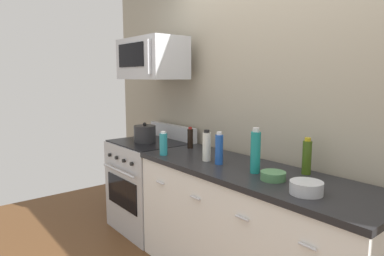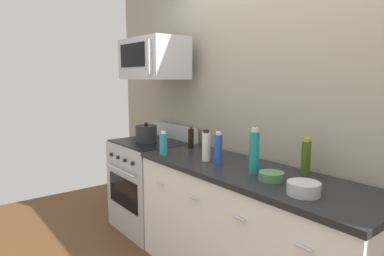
{
  "view_description": "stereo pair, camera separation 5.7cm",
  "coord_description": "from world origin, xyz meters",
  "px_view_note": "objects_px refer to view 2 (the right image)",
  "views": [
    {
      "loc": [
        1.55,
        -1.79,
        1.57
      ],
      "look_at": [
        -0.6,
        -0.05,
        1.16
      ],
      "focal_mm": 31.67,
      "sensor_mm": 36.0,
      "label": 1
    },
    {
      "loc": [
        1.59,
        -1.74,
        1.57
      ],
      "look_at": [
        -0.6,
        -0.05,
        1.16
      ],
      "focal_mm": 31.67,
      "sensor_mm": 36.0,
      "label": 2
    }
  ],
  "objects_px": {
    "bottle_sparkling_teal": "(254,152)",
    "stockpot": "(146,134)",
    "bottle_soda_blue": "(218,149)",
    "microwave": "(153,59)",
    "bowl_steel_prep": "(304,188)",
    "bottle_dish_soap": "(164,144)",
    "bowl_green_glaze": "(271,176)",
    "bottle_olive_oil": "(306,157)",
    "range_oven": "(152,184)",
    "bottle_vinegar_white": "(206,146)",
    "bottle_soy_sauce_dark": "(191,138)"
  },
  "relations": [
    {
      "from": "stockpot",
      "to": "bottle_soda_blue",
      "type": "bearing_deg",
      "value": -0.63
    },
    {
      "from": "bottle_olive_oil",
      "to": "bowl_steel_prep",
      "type": "relative_size",
      "value": 1.35
    },
    {
      "from": "bottle_vinegar_white",
      "to": "bowl_steel_prep",
      "type": "distance_m",
      "value": 0.93
    },
    {
      "from": "bottle_sparkling_teal",
      "to": "bottle_dish_soap",
      "type": "xyz_separation_m",
      "value": [
        -0.84,
        -0.19,
        -0.05
      ]
    },
    {
      "from": "stockpot",
      "to": "bottle_dish_soap",
      "type": "bearing_deg",
      "value": -16.12
    },
    {
      "from": "microwave",
      "to": "bowl_steel_prep",
      "type": "xyz_separation_m",
      "value": [
        1.88,
        -0.18,
        -0.79
      ]
    },
    {
      "from": "bottle_soda_blue",
      "to": "microwave",
      "type": "bearing_deg",
      "value": 174.26
    },
    {
      "from": "bottle_dish_soap",
      "to": "bottle_soda_blue",
      "type": "bearing_deg",
      "value": 16.84
    },
    {
      "from": "bottle_sparkling_teal",
      "to": "stockpot",
      "type": "xyz_separation_m",
      "value": [
        -1.42,
        -0.02,
        -0.06
      ]
    },
    {
      "from": "bottle_olive_oil",
      "to": "bowl_green_glaze",
      "type": "relative_size",
      "value": 1.56
    },
    {
      "from": "range_oven",
      "to": "bottle_olive_oil",
      "type": "relative_size",
      "value": 4.26
    },
    {
      "from": "bowl_steel_prep",
      "to": "stockpot",
      "type": "relative_size",
      "value": 0.85
    },
    {
      "from": "bowl_green_glaze",
      "to": "microwave",
      "type": "bearing_deg",
      "value": 175.89
    },
    {
      "from": "bottle_dish_soap",
      "to": "stockpot",
      "type": "bearing_deg",
      "value": 163.88
    },
    {
      "from": "bottle_soda_blue",
      "to": "bottle_soy_sauce_dark",
      "type": "bearing_deg",
      "value": 161.89
    },
    {
      "from": "bottle_sparkling_teal",
      "to": "bowl_steel_prep",
      "type": "relative_size",
      "value": 1.69
    },
    {
      "from": "range_oven",
      "to": "bottle_dish_soap",
      "type": "xyz_separation_m",
      "value": [
        0.58,
        -0.22,
        0.55
      ]
    },
    {
      "from": "bottle_sparkling_teal",
      "to": "microwave",
      "type": "bearing_deg",
      "value": 176.79
    },
    {
      "from": "bowl_green_glaze",
      "to": "stockpot",
      "type": "height_order",
      "value": "stockpot"
    },
    {
      "from": "range_oven",
      "to": "microwave",
      "type": "bearing_deg",
      "value": 89.71
    },
    {
      "from": "microwave",
      "to": "bottle_vinegar_white",
      "type": "distance_m",
      "value": 1.2
    },
    {
      "from": "bottle_soda_blue",
      "to": "bowl_green_glaze",
      "type": "relative_size",
      "value": 1.54
    },
    {
      "from": "bottle_soda_blue",
      "to": "bowl_green_glaze",
      "type": "bearing_deg",
      "value": -0.57
    },
    {
      "from": "bottle_sparkling_teal",
      "to": "bottle_olive_oil",
      "type": "bearing_deg",
      "value": 46.23
    },
    {
      "from": "range_oven",
      "to": "bowl_green_glaze",
      "type": "xyz_separation_m",
      "value": [
        1.6,
        -0.07,
        0.48
      ]
    },
    {
      "from": "bowl_green_glaze",
      "to": "bottle_dish_soap",
      "type": "bearing_deg",
      "value": -171.62
    },
    {
      "from": "range_oven",
      "to": "bowl_green_glaze",
      "type": "bearing_deg",
      "value": -2.51
    },
    {
      "from": "bottle_vinegar_white",
      "to": "stockpot",
      "type": "relative_size",
      "value": 1.13
    },
    {
      "from": "bottle_soy_sauce_dark",
      "to": "bottle_vinegar_white",
      "type": "height_order",
      "value": "bottle_vinegar_white"
    },
    {
      "from": "bottle_vinegar_white",
      "to": "bowl_steel_prep",
      "type": "xyz_separation_m",
      "value": [
        0.93,
        -0.07,
        -0.08
      ]
    },
    {
      "from": "bottle_soy_sauce_dark",
      "to": "bottle_sparkling_teal",
      "type": "xyz_separation_m",
      "value": [
        0.92,
        -0.16,
        0.06
      ]
    },
    {
      "from": "range_oven",
      "to": "bottle_olive_oil",
      "type": "bearing_deg",
      "value": 7.31
    },
    {
      "from": "bottle_sparkling_teal",
      "to": "bottle_olive_oil",
      "type": "xyz_separation_m",
      "value": [
        0.24,
        0.25,
        -0.03
      ]
    },
    {
      "from": "bottle_soda_blue",
      "to": "bowl_steel_prep",
      "type": "bearing_deg",
      "value": -5.26
    },
    {
      "from": "bottle_olive_oil",
      "to": "bottle_dish_soap",
      "type": "xyz_separation_m",
      "value": [
        -1.08,
        -0.43,
        -0.02
      ]
    },
    {
      "from": "bottle_olive_oil",
      "to": "bottle_dish_soap",
      "type": "bearing_deg",
      "value": -158.1
    },
    {
      "from": "bottle_soda_blue",
      "to": "bottle_vinegar_white",
      "type": "bearing_deg",
      "value": -178.68
    },
    {
      "from": "bottle_dish_soap",
      "to": "range_oven",
      "type": "bearing_deg",
      "value": 159.15
    },
    {
      "from": "bottle_vinegar_white",
      "to": "bottle_soy_sauce_dark",
      "type": "bearing_deg",
      "value": 156.53
    },
    {
      "from": "range_oven",
      "to": "bottle_soy_sauce_dark",
      "type": "height_order",
      "value": "bottle_soy_sauce_dark"
    },
    {
      "from": "bottle_olive_oil",
      "to": "bottle_vinegar_white",
      "type": "relative_size",
      "value": 1.02
    },
    {
      "from": "range_oven",
      "to": "microwave",
      "type": "distance_m",
      "value": 1.28
    },
    {
      "from": "bottle_olive_oil",
      "to": "stockpot",
      "type": "xyz_separation_m",
      "value": [
        -1.66,
        -0.27,
        -0.03
      ]
    },
    {
      "from": "bottle_dish_soap",
      "to": "bowl_green_glaze",
      "type": "relative_size",
      "value": 1.26
    },
    {
      "from": "bottle_soda_blue",
      "to": "bowl_steel_prep",
      "type": "xyz_separation_m",
      "value": [
        0.79,
        -0.07,
        -0.08
      ]
    },
    {
      "from": "microwave",
      "to": "bowl_green_glaze",
      "type": "relative_size",
      "value": 4.63
    },
    {
      "from": "bottle_dish_soap",
      "to": "bowl_green_glaze",
      "type": "xyz_separation_m",
      "value": [
        1.02,
        0.15,
        -0.07
      ]
    },
    {
      "from": "range_oven",
      "to": "bottle_soda_blue",
      "type": "height_order",
      "value": "bottle_soda_blue"
    },
    {
      "from": "range_oven",
      "to": "bottle_soda_blue",
      "type": "distance_m",
      "value": 1.24
    },
    {
      "from": "bowl_steel_prep",
      "to": "bottle_soda_blue",
      "type": "bearing_deg",
      "value": 174.74
    }
  ]
}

